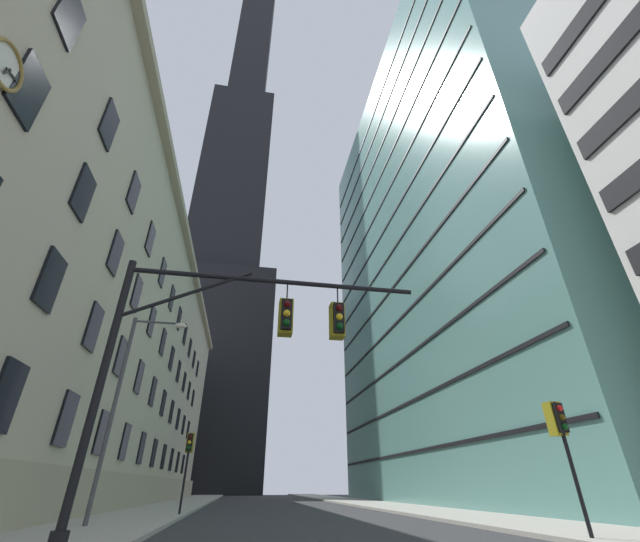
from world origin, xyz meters
TOP-DOWN VIEW (x-y plane):
  - station_building at (-17.13, 29.67)m, footprint 12.93×71.34m
  - dark_skyscraper at (-12.66, 87.27)m, footprint 27.06×27.06m
  - glass_office_midrise at (18.22, 29.48)m, footprint 14.55×43.90m
  - traffic_signal_mast at (-3.54, 3.77)m, footprint 8.38×0.63m
  - traffic_light_near_right at (6.71, 5.35)m, footprint 0.40×0.63m
  - traffic_light_far_left at (-6.33, 18.80)m, footprint 0.40×0.63m
  - street_lamppost at (-8.50, 12.03)m, footprint 2.47×0.32m

SIDE VIEW (x-z plane):
  - traffic_light_near_right at x=6.71m, z-range 1.28..5.03m
  - traffic_light_far_left at x=-6.33m, z-range 1.37..5.38m
  - traffic_signal_mast at x=-3.54m, z-range 1.58..8.40m
  - street_lamppost at x=-8.50m, z-range 0.91..9.19m
  - station_building at x=-17.13m, z-range -0.03..24.26m
  - glass_office_midrise at x=18.22m, z-range 0.00..53.65m
  - dark_skyscraper at x=-12.66m, z-range -43.78..176.15m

